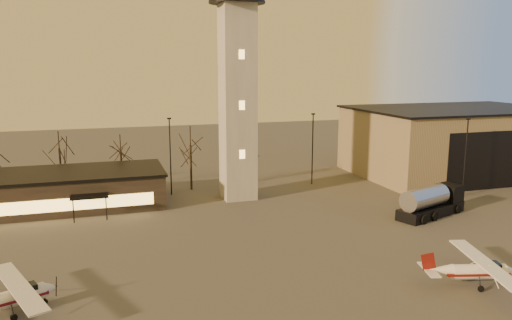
% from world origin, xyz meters
% --- Properties ---
extents(ground, '(220.00, 220.00, 0.00)m').
position_xyz_m(ground, '(0.00, 0.00, 0.00)').
color(ground, '#474542').
rests_on(ground, ground).
extents(control_tower, '(6.80, 6.80, 32.60)m').
position_xyz_m(control_tower, '(0.00, 30.00, 16.33)').
color(control_tower, '#989590').
rests_on(control_tower, ground).
extents(hangar, '(30.60, 20.60, 10.30)m').
position_xyz_m(hangar, '(36.00, 33.98, 5.15)').
color(hangar, '#907E5E').
rests_on(hangar, ground).
extents(terminal, '(25.40, 12.20, 4.30)m').
position_xyz_m(terminal, '(-21.99, 31.98, 2.16)').
color(terminal, black).
rests_on(terminal, ground).
extents(light_poles, '(58.50, 12.25, 10.14)m').
position_xyz_m(light_poles, '(0.50, 31.00, 5.41)').
color(light_poles, black).
rests_on(light_poles, ground).
extents(tree_row, '(37.20, 9.20, 8.80)m').
position_xyz_m(tree_row, '(-13.70, 39.16, 5.94)').
color(tree_row, black).
rests_on(tree_row, ground).
extents(cessna_front, '(7.98, 9.92, 2.75)m').
position_xyz_m(cessna_front, '(10.94, -0.62, 0.94)').
color(cessna_front, white).
rests_on(cessna_front, ground).
extents(cessna_rear, '(7.93, 9.61, 2.72)m').
position_xyz_m(cessna_rear, '(-22.63, 5.26, 0.93)').
color(cessna_rear, silver).
rests_on(cessna_rear, ground).
extents(fuel_truck, '(9.71, 5.74, 3.47)m').
position_xyz_m(fuel_truck, '(18.69, 15.96, 1.37)').
color(fuel_truck, black).
rests_on(fuel_truck, ground).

